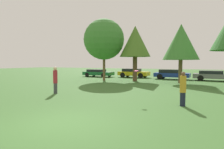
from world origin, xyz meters
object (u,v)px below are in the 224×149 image
Objects in this scene: parked_car_green at (98,73)px; person_catcher at (183,89)px; tree_2 at (181,42)px; tree_0 at (104,39)px; parked_car_yellow at (133,73)px; parked_car_grey at (214,75)px; frisbee at (136,71)px; tree_1 at (135,42)px; parked_car_blue at (171,74)px; person_thrower at (55,80)px.

person_catcher is at bearing -46.37° from parked_car_green.
tree_0 is at bearing -174.89° from tree_2.
tree_0 is at bearing -101.66° from parked_car_yellow.
tree_2 reaches higher than parked_car_grey.
frisbee is 11.45m from tree_2.
tree_0 is 7.43m from parked_car_yellow.
tree_1 is 6.76m from parked_car_yellow.
tree_0 is 1.65× the size of parked_car_yellow.
parked_car_yellow is at bearing 174.48° from parked_car_blue.
tree_0 is 1.57× the size of parked_car_grey.
parked_car_grey is (10.16, -0.79, -0.04)m from parked_car_yellow.
parked_car_yellow is at bearing 111.70° from tree_1.
frisbee is 0.04× the size of tree_2.
person_thrower is 16.36m from parked_car_blue.
frisbee reaches higher than person_catcher.
parked_car_yellow is 1.00× the size of parked_car_blue.
tree_1 is at bearing -149.10° from parked_car_grey.
frisbee is 17.47m from parked_car_yellow.
person_thrower is at bearing 178.94° from frisbee.
parked_car_green is at bearing -176.85° from parked_car_blue.
person_catcher reaches higher than parked_car_green.
parked_car_blue is at bearing 53.48° from tree_1.
tree_2 is at bearing -123.02° from parked_car_grey.
parked_car_yellow is at bearing 110.30° from frisbee.
parked_car_grey is at bearing 59.59° from person_thrower.
parked_car_yellow is at bearing 76.03° from tree_0.
tree_0 reaches higher than parked_car_green.
person_thrower is 1.09× the size of person_catcher.
person_catcher is 15.90m from parked_car_grey.
frisbee is at bearing -94.95° from tree_2.
person_catcher is at bearing -0.00° from person_thrower.
parked_car_yellow is at bearing -60.31° from person_catcher.
tree_1 reaches higher than parked_car_yellow.
tree_0 is 1.15× the size of tree_1.
parked_car_blue is at bearing 3.15° from parked_car_green.
parked_car_grey is at bearing 24.06° from tree_0.
tree_0 is at bearing -153.63° from parked_car_grey.
tree_1 is 6.73m from parked_car_blue.
person_thrower reaches higher than parked_car_green.
person_catcher is 7.35× the size of frisbee.
tree_0 is 13.43m from parked_car_grey.
tree_2 reaches higher than frisbee.
frisbee reaches higher than parked_car_yellow.
person_catcher is 0.27× the size of tree_1.
tree_1 is at bearing -28.10° from parked_car_green.
tree_1 is 1.36× the size of parked_car_grey.
parked_car_grey is (11.65, 5.20, -4.18)m from tree_0.
tree_1 reaches higher than person_thrower.
parked_car_blue is (6.86, 5.25, -4.15)m from tree_0.
parked_car_green is at bearing 126.20° from frisbee.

